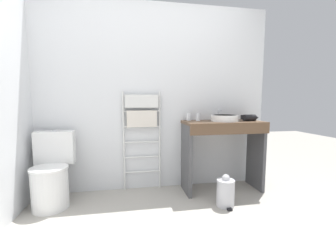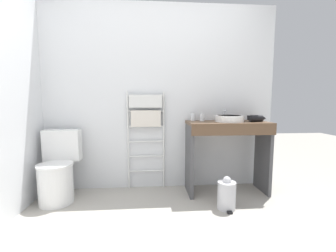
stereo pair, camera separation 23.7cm
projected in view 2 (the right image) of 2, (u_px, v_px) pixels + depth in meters
name	position (u px, v px, depth m)	size (l,w,h in m)	color
wall_back	(157.00, 98.00, 2.94)	(3.07, 0.12, 2.36)	silver
toilet	(58.00, 172.00, 2.56)	(0.42, 0.51, 0.81)	white
towel_radiator	(146.00, 120.00, 2.85)	(0.48, 0.06, 1.26)	silver
vanity_counter	(227.00, 145.00, 2.76)	(0.98, 0.47, 0.89)	brown
sink_basin	(229.00, 118.00, 2.71)	(0.34, 0.34, 0.08)	white
faucet	(224.00, 113.00, 2.89)	(0.02, 0.10, 0.14)	silver
cup_near_wall	(193.00, 117.00, 2.86)	(0.06, 0.06, 0.10)	white
cup_near_edge	(202.00, 117.00, 2.80)	(0.06, 0.06, 0.09)	white
hair_dryer	(256.00, 118.00, 2.73)	(0.20, 0.16, 0.08)	black
trash_bin	(227.00, 194.00, 2.37)	(0.19, 0.23, 0.35)	silver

